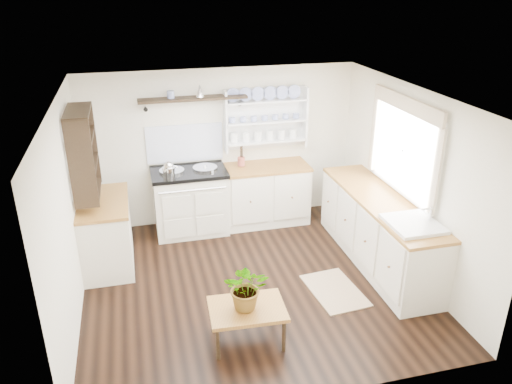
# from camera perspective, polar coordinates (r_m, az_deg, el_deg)

# --- Properties ---
(floor) EXTENTS (4.00, 3.80, 0.01)m
(floor) POSITION_cam_1_polar(r_m,az_deg,el_deg) (6.24, -0.42, -10.31)
(floor) COLOR black
(floor) RESTS_ON ground
(wall_back) EXTENTS (4.00, 0.02, 2.30)m
(wall_back) POSITION_cam_1_polar(r_m,az_deg,el_deg) (7.42, -3.98, 5.19)
(wall_back) COLOR silver
(wall_back) RESTS_ON ground
(wall_right) EXTENTS (0.02, 3.80, 2.30)m
(wall_right) POSITION_cam_1_polar(r_m,az_deg,el_deg) (6.42, 17.16, 1.20)
(wall_right) COLOR silver
(wall_right) RESTS_ON ground
(wall_left) EXTENTS (0.02, 3.80, 2.30)m
(wall_left) POSITION_cam_1_polar(r_m,az_deg,el_deg) (5.60, -20.78, -2.63)
(wall_left) COLOR silver
(wall_left) RESTS_ON ground
(ceiling) EXTENTS (4.00, 3.80, 0.01)m
(ceiling) POSITION_cam_1_polar(r_m,az_deg,el_deg) (5.32, -0.50, 10.77)
(ceiling) COLOR white
(ceiling) RESTS_ON wall_back
(window) EXTENTS (0.08, 1.55, 1.22)m
(window) POSITION_cam_1_polar(r_m,az_deg,el_deg) (6.38, 16.53, 5.11)
(window) COLOR white
(window) RESTS_ON wall_right
(aga_cooker) EXTENTS (1.06, 0.74, 0.98)m
(aga_cooker) POSITION_cam_1_polar(r_m,az_deg,el_deg) (7.28, -7.52, -0.95)
(aga_cooker) COLOR beige
(aga_cooker) RESTS_ON floor
(back_cabinets) EXTENTS (1.27, 0.63, 0.90)m
(back_cabinets) POSITION_cam_1_polar(r_m,az_deg,el_deg) (7.51, 1.09, -0.14)
(back_cabinets) COLOR #EEE4CD
(back_cabinets) RESTS_ON floor
(right_cabinets) EXTENTS (0.62, 2.43, 0.90)m
(right_cabinets) POSITION_cam_1_polar(r_m,az_deg,el_deg) (6.64, 13.79, -4.23)
(right_cabinets) COLOR #EEE4CD
(right_cabinets) RESTS_ON floor
(belfast_sink) EXTENTS (0.55, 0.60, 0.45)m
(belfast_sink) POSITION_cam_1_polar(r_m,az_deg,el_deg) (5.91, 17.40, -4.53)
(belfast_sink) COLOR white
(belfast_sink) RESTS_ON right_cabinets
(left_cabinets) EXTENTS (0.62, 1.13, 0.90)m
(left_cabinets) POSITION_cam_1_polar(r_m,az_deg,el_deg) (6.67, -16.73, -4.41)
(left_cabinets) COLOR #EEE4CD
(left_cabinets) RESTS_ON floor
(plate_rack) EXTENTS (1.20, 0.22, 0.90)m
(plate_rack) POSITION_cam_1_polar(r_m,az_deg,el_deg) (7.40, 0.99, 8.49)
(plate_rack) COLOR white
(plate_rack) RESTS_ON wall_back
(high_shelf) EXTENTS (1.50, 0.29, 0.16)m
(high_shelf) POSITION_cam_1_polar(r_m,az_deg,el_deg) (7.04, -7.22, 10.48)
(high_shelf) COLOR black
(high_shelf) RESTS_ON wall_back
(left_shelving) EXTENTS (0.28, 0.80, 1.05)m
(left_shelving) POSITION_cam_1_polar(r_m,az_deg,el_deg) (6.27, -19.14, 4.33)
(left_shelving) COLOR black
(left_shelving) RESTS_ON wall_left
(kettle) EXTENTS (0.17, 0.17, 0.21)m
(kettle) POSITION_cam_1_polar(r_m,az_deg,el_deg) (6.94, -9.92, 2.59)
(kettle) COLOR silver
(kettle) RESTS_ON aga_cooker
(utensil_crock) EXTENTS (0.11, 0.11, 0.13)m
(utensil_crock) POSITION_cam_1_polar(r_m,az_deg,el_deg) (7.32, -1.71, 3.50)
(utensil_crock) COLOR #9F493A
(utensil_crock) RESTS_ON back_cabinets
(center_table) EXTENTS (0.79, 0.58, 0.41)m
(center_table) POSITION_cam_1_polar(r_m,az_deg,el_deg) (5.16, -1.02, -13.46)
(center_table) COLOR brown
(center_table) RESTS_ON floor
(potted_plant) EXTENTS (0.52, 0.48, 0.49)m
(potted_plant) POSITION_cam_1_polar(r_m,az_deg,el_deg) (4.99, -1.04, -10.80)
(potted_plant) COLOR #3F7233
(potted_plant) RESTS_ON center_table
(floor_rug) EXTENTS (0.62, 0.90, 0.02)m
(floor_rug) POSITION_cam_1_polar(r_m,az_deg,el_deg) (6.16, 8.98, -11.06)
(floor_rug) COLOR #A0895D
(floor_rug) RESTS_ON floor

